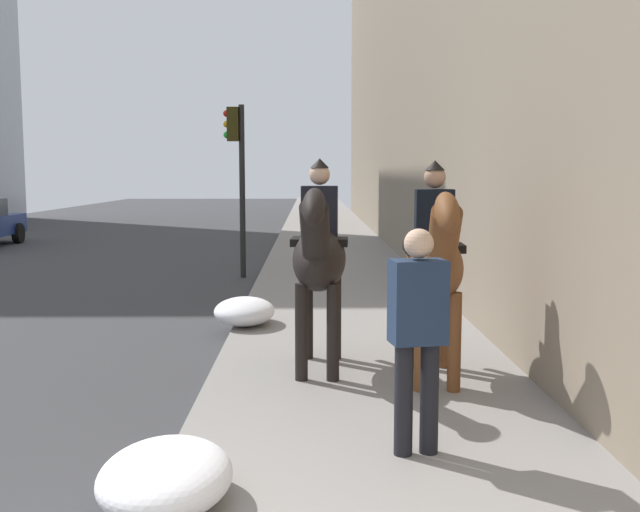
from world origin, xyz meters
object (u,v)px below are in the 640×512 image
Objects in this scene: traffic_light_near_curb at (238,162)px; mounted_horse_near at (319,255)px; mounted_horse_far at (435,262)px; pedestrian_greeting at (418,326)px.

mounted_horse_near is at bearing -168.51° from traffic_light_near_curb.
mounted_horse_near reaches higher than mounted_horse_far.
traffic_light_near_curb reaches higher than mounted_horse_far.
pedestrian_greeting is (-2.36, -0.70, -0.26)m from mounted_horse_near.
pedestrian_greeting is at bearing -167.34° from traffic_light_near_curb.
pedestrian_greeting is 0.47× the size of traffic_light_near_curb.
traffic_light_near_curb is at bearing 3.42° from pedestrian_greeting.
mounted_horse_near is 2.48m from pedestrian_greeting.
mounted_horse_near is 1.22m from mounted_horse_far.
mounted_horse_far is 0.61× the size of traffic_light_near_curb.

